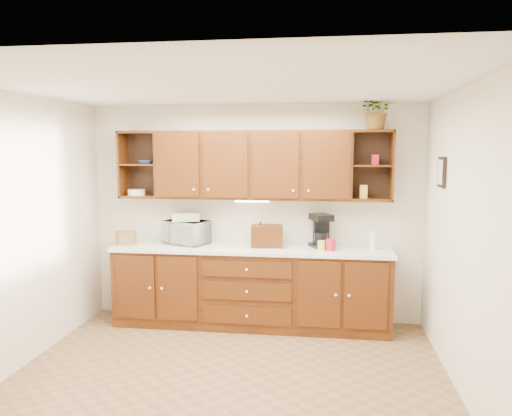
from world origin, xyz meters
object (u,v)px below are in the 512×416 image
(coffee_maker, at_px, (321,231))
(potted_plant, at_px, (378,110))
(microwave, at_px, (186,232))
(bread_box, at_px, (267,236))

(coffee_maker, distance_m, potted_plant, 1.50)
(potted_plant, bearing_deg, microwave, 179.01)
(microwave, bearing_deg, potted_plant, 21.99)
(bread_box, height_order, potted_plant, potted_plant)
(microwave, height_order, potted_plant, potted_plant)
(coffee_maker, xyz_separation_m, potted_plant, (0.60, -0.06, 1.38))
(microwave, distance_m, bread_box, 0.99)
(microwave, height_order, bread_box, microwave)
(bread_box, distance_m, potted_plant, 1.89)
(potted_plant, bearing_deg, coffee_maker, 174.15)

